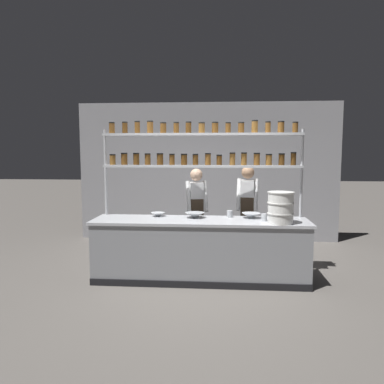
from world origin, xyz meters
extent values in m
plane|color=#5B5651|center=(0.00, 0.00, 0.00)|extent=(40.00, 40.00, 0.00)
cube|color=#939399|center=(0.00, 2.65, 1.49)|extent=(5.61, 0.12, 2.97)
cube|color=gray|center=(0.00, 0.00, 0.44)|extent=(3.15, 0.72, 0.88)
cube|color=#B7BABF|center=(0.00, 0.00, 0.90)|extent=(3.21, 0.76, 0.04)
cube|color=black|center=(0.00, -0.36, 0.05)|extent=(3.15, 0.03, 0.10)
cylinder|color=#B7BABF|center=(-1.52, 0.33, 1.13)|extent=(0.04, 0.04, 2.27)
cylinder|color=#B7BABF|center=(1.52, 0.33, 1.13)|extent=(0.04, 0.04, 2.27)
cube|color=#B7BABF|center=(0.00, 0.33, 1.70)|extent=(3.05, 0.28, 0.04)
cylinder|color=brown|center=(-1.41, 0.33, 1.79)|extent=(0.09, 0.09, 0.15)
cylinder|color=black|center=(-1.41, 0.33, 1.88)|extent=(0.10, 0.10, 0.02)
cylinder|color=brown|center=(-1.22, 0.33, 1.80)|extent=(0.10, 0.10, 0.17)
cylinder|color=black|center=(-1.22, 0.33, 1.90)|extent=(0.10, 0.10, 0.02)
cylinder|color=#513314|center=(-1.03, 0.33, 1.80)|extent=(0.10, 0.10, 0.17)
cylinder|color=black|center=(-1.03, 0.33, 1.90)|extent=(0.10, 0.10, 0.02)
cylinder|color=brown|center=(-0.85, 0.33, 1.80)|extent=(0.09, 0.09, 0.16)
cylinder|color=black|center=(-0.85, 0.33, 1.89)|extent=(0.09, 0.09, 0.02)
cylinder|color=#513314|center=(-0.65, 0.33, 1.80)|extent=(0.10, 0.10, 0.16)
cylinder|color=black|center=(-0.65, 0.33, 1.89)|extent=(0.10, 0.10, 0.02)
cylinder|color=brown|center=(-0.46, 0.33, 1.80)|extent=(0.08, 0.08, 0.15)
cylinder|color=black|center=(-0.46, 0.33, 1.88)|extent=(0.09, 0.09, 0.02)
cylinder|color=#513314|center=(-0.27, 0.33, 1.80)|extent=(0.10, 0.10, 0.15)
cylinder|color=black|center=(-0.27, 0.33, 1.88)|extent=(0.10, 0.10, 0.02)
cylinder|color=#513314|center=(-0.10, 0.33, 1.80)|extent=(0.09, 0.09, 0.15)
cylinder|color=black|center=(-0.10, 0.33, 1.88)|extent=(0.09, 0.09, 0.02)
cylinder|color=brown|center=(0.10, 0.33, 1.80)|extent=(0.09, 0.09, 0.16)
cylinder|color=black|center=(0.10, 0.33, 1.89)|extent=(0.09, 0.09, 0.02)
cylinder|color=#513314|center=(0.27, 0.33, 1.79)|extent=(0.08, 0.08, 0.14)
cylinder|color=black|center=(0.27, 0.33, 1.87)|extent=(0.09, 0.09, 0.02)
cylinder|color=brown|center=(0.47, 0.33, 1.81)|extent=(0.09, 0.09, 0.17)
cylinder|color=black|center=(0.47, 0.33, 1.90)|extent=(0.09, 0.09, 0.02)
cylinder|color=brown|center=(0.65, 0.33, 1.81)|extent=(0.09, 0.09, 0.18)
cylinder|color=black|center=(0.65, 0.33, 1.90)|extent=(0.09, 0.09, 0.02)
cylinder|color=brown|center=(0.85, 0.33, 1.80)|extent=(0.10, 0.10, 0.17)
cylinder|color=black|center=(0.85, 0.33, 1.90)|extent=(0.10, 0.10, 0.02)
cylinder|color=brown|center=(1.03, 0.33, 1.80)|extent=(0.09, 0.09, 0.15)
cylinder|color=black|center=(1.03, 0.33, 1.88)|extent=(0.10, 0.10, 0.02)
cylinder|color=#513314|center=(1.22, 0.33, 1.80)|extent=(0.09, 0.09, 0.16)
cylinder|color=black|center=(1.22, 0.33, 1.89)|extent=(0.09, 0.09, 0.02)
cylinder|color=#513314|center=(1.40, 0.33, 1.81)|extent=(0.08, 0.08, 0.18)
cylinder|color=black|center=(1.40, 0.33, 1.91)|extent=(0.08, 0.08, 0.02)
cube|color=#B7BABF|center=(0.00, 0.33, 2.19)|extent=(3.05, 0.28, 0.04)
cylinder|color=brown|center=(-1.41, 0.33, 2.28)|extent=(0.09, 0.09, 0.16)
cylinder|color=black|center=(-1.41, 0.33, 2.37)|extent=(0.09, 0.09, 0.02)
cylinder|color=#513314|center=(-1.20, 0.33, 2.29)|extent=(0.08, 0.08, 0.16)
cylinder|color=black|center=(-1.20, 0.33, 2.38)|extent=(0.09, 0.09, 0.02)
cylinder|color=brown|center=(-1.00, 0.33, 2.29)|extent=(0.08, 0.08, 0.17)
cylinder|color=black|center=(-1.00, 0.33, 2.39)|extent=(0.08, 0.08, 0.02)
cylinder|color=brown|center=(-0.80, 0.33, 2.29)|extent=(0.10, 0.10, 0.17)
cylinder|color=black|center=(-0.80, 0.33, 2.39)|extent=(0.10, 0.10, 0.02)
cylinder|color=brown|center=(-0.60, 0.33, 2.28)|extent=(0.10, 0.10, 0.15)
cylinder|color=black|center=(-0.60, 0.33, 2.37)|extent=(0.10, 0.10, 0.02)
cylinder|color=brown|center=(-0.39, 0.33, 2.28)|extent=(0.08, 0.08, 0.15)
cylinder|color=black|center=(-0.39, 0.33, 2.37)|extent=(0.09, 0.09, 0.02)
cylinder|color=#513314|center=(-0.20, 0.33, 2.29)|extent=(0.09, 0.09, 0.16)
cylinder|color=black|center=(-0.20, 0.33, 2.37)|extent=(0.09, 0.09, 0.02)
cylinder|color=brown|center=(0.00, 0.33, 2.28)|extent=(0.10, 0.10, 0.15)
cylinder|color=black|center=(0.00, 0.33, 2.36)|extent=(0.10, 0.10, 0.02)
cylinder|color=brown|center=(0.21, 0.33, 2.28)|extent=(0.10, 0.10, 0.15)
cylinder|color=black|center=(0.21, 0.33, 2.37)|extent=(0.10, 0.10, 0.02)
cylinder|color=brown|center=(0.40, 0.33, 2.28)|extent=(0.08, 0.08, 0.15)
cylinder|color=black|center=(0.40, 0.33, 2.36)|extent=(0.08, 0.08, 0.02)
cylinder|color=brown|center=(0.60, 0.33, 2.28)|extent=(0.09, 0.09, 0.15)
cylinder|color=black|center=(0.60, 0.33, 2.36)|extent=(0.09, 0.09, 0.02)
cylinder|color=brown|center=(0.81, 0.33, 2.29)|extent=(0.10, 0.10, 0.17)
cylinder|color=black|center=(0.81, 0.33, 2.39)|extent=(0.10, 0.10, 0.02)
cylinder|color=brown|center=(1.00, 0.33, 2.28)|extent=(0.08, 0.08, 0.15)
cylinder|color=black|center=(1.00, 0.33, 2.37)|extent=(0.08, 0.08, 0.02)
cylinder|color=brown|center=(1.20, 0.33, 2.28)|extent=(0.10, 0.10, 0.16)
cylinder|color=black|center=(1.20, 0.33, 2.37)|extent=(0.10, 0.10, 0.02)
cylinder|color=brown|center=(1.41, 0.33, 2.28)|extent=(0.08, 0.08, 0.14)
cylinder|color=black|center=(1.41, 0.33, 2.36)|extent=(0.09, 0.09, 0.02)
cylinder|color=black|center=(-0.19, 0.79, 0.40)|extent=(0.11, 0.11, 0.79)
cylinder|color=black|center=(-0.04, 0.83, 0.40)|extent=(0.11, 0.11, 0.79)
cube|color=#473828|center=(-0.11, 0.81, 0.96)|extent=(0.25, 0.22, 0.34)
cube|color=white|center=(-0.11, 0.81, 1.27)|extent=(0.26, 0.23, 0.28)
sphere|color=tan|center=(-0.11, 0.81, 1.54)|extent=(0.21, 0.21, 0.21)
cylinder|color=white|center=(-0.24, 0.72, 1.18)|extent=(0.13, 0.25, 0.52)
cylinder|color=white|center=(0.04, 0.79, 1.18)|extent=(0.13, 0.25, 0.52)
cylinder|color=black|center=(0.67, 0.85, 0.41)|extent=(0.11, 0.11, 0.81)
cylinder|color=black|center=(0.83, 0.83, 0.41)|extent=(0.11, 0.11, 0.81)
cube|color=#473828|center=(0.75, 0.84, 0.99)|extent=(0.24, 0.20, 0.35)
cube|color=white|center=(0.75, 0.84, 1.31)|extent=(0.24, 0.21, 0.29)
sphere|color=#A37A5B|center=(0.75, 0.84, 1.58)|extent=(0.21, 0.21, 0.21)
cylinder|color=white|center=(0.60, 0.80, 1.21)|extent=(0.10, 0.26, 0.53)
cylinder|color=white|center=(0.89, 0.77, 1.21)|extent=(0.10, 0.26, 0.53)
cylinder|color=white|center=(1.14, -0.21, 0.99)|extent=(0.35, 0.35, 0.14)
cylinder|color=silver|center=(1.14, -0.21, 1.06)|extent=(0.37, 0.37, 0.01)
cylinder|color=white|center=(1.14, -0.21, 1.14)|extent=(0.35, 0.35, 0.14)
cylinder|color=silver|center=(1.14, -0.21, 1.21)|extent=(0.37, 0.37, 0.01)
cylinder|color=white|center=(1.14, -0.21, 1.29)|extent=(0.35, 0.35, 0.14)
cylinder|color=silver|center=(1.14, -0.21, 1.36)|extent=(0.37, 0.37, 0.01)
cylinder|color=silver|center=(0.76, 0.20, 0.93)|extent=(0.13, 0.13, 0.01)
cone|color=silver|center=(0.76, 0.20, 0.96)|extent=(0.28, 0.28, 0.08)
cylinder|color=silver|center=(-0.68, 0.23, 0.93)|extent=(0.10, 0.10, 0.01)
cone|color=silver|center=(-0.68, 0.23, 0.95)|extent=(0.22, 0.22, 0.06)
cylinder|color=#B2B7BC|center=(-0.09, 0.15, 0.93)|extent=(0.13, 0.13, 0.01)
cone|color=#B2B7BC|center=(-0.09, 0.15, 0.96)|extent=(0.30, 0.30, 0.08)
cylinder|color=#B2B7BC|center=(0.93, -0.04, 0.97)|extent=(0.08, 0.08, 0.11)
cylinder|color=#B2B7BC|center=(0.44, 0.24, 0.97)|extent=(0.09, 0.09, 0.10)
camera|label=1|loc=(0.32, -5.47, 1.92)|focal=35.00mm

